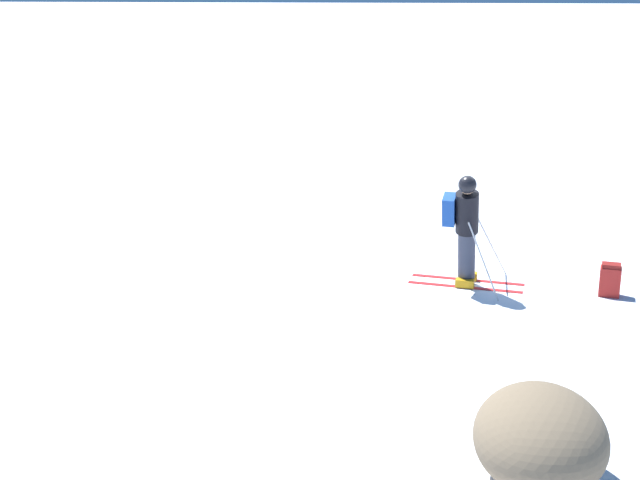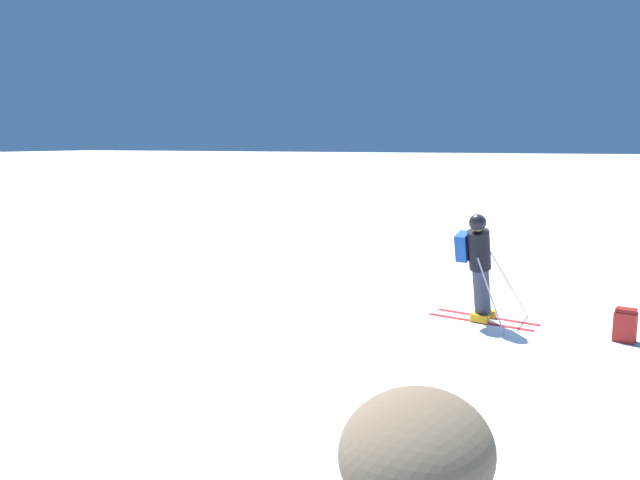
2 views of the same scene
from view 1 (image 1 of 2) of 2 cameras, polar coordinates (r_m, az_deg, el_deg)
The scene contains 4 objects.
ground_plane at distance 14.82m, azimuth 9.12°, elevation -1.59°, with size 300.00×300.00×0.00m, color white.
skier at distance 13.37m, azimuth 9.27°, elevation 0.95°, with size 1.27×1.79×1.84m.
spare_backpack at distance 13.85m, azimuth 18.07°, elevation -2.45°, with size 0.28×0.34×0.50m.
exposed_boulder_0 at distance 8.64m, azimuth 13.91°, elevation -12.21°, with size 1.45×1.23×0.94m, color #7A664C.
Camera 1 is at (-14.06, 1.00, 4.56)m, focal length 50.00 mm.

